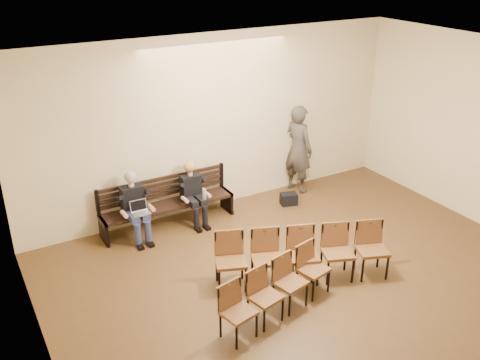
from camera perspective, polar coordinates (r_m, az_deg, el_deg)
The scene contains 11 objects.
ground at distance 7.79m, azimuth 15.72°, elevation -16.95°, with size 10.00×10.00×0.00m, color #53391C.
room_walls at distance 6.96m, azimuth 13.56°, elevation 2.65°, with size 8.02×10.01×3.51m.
bench at distance 10.31m, azimuth -7.63°, elevation -3.67°, with size 2.60×0.90×0.45m, color black.
seated_man at distance 9.84m, azimuth -11.15°, elevation -2.88°, with size 0.50×0.70×1.21m, color black, non-canonical shape.
seated_woman at distance 10.23m, azimuth -5.01°, elevation -1.76°, with size 0.47×0.65×1.09m, color black, non-canonical shape.
laptop at distance 9.67m, azimuth -10.48°, elevation -3.64°, with size 0.31×0.24×0.22m, color silver.
water_bottle at distance 10.06m, azimuth -3.80°, elevation -2.08°, with size 0.07×0.07×0.23m, color silver.
bag at distance 11.10m, azimuth 5.21°, elevation -2.02°, with size 0.33×0.23×0.24m, color black.
passerby at distance 11.40m, azimuth 6.26°, elevation 4.00°, with size 0.80×0.53×2.20m, color #3C3731.
chair_row_front at distance 8.59m, azimuth 6.72°, elevation -8.06°, with size 2.77×0.49×0.90m, color brown.
chair_row_back at distance 7.89m, azimuth 4.10°, elevation -11.62°, with size 1.97×0.44×0.81m, color brown.
Camera 1 is at (-4.53, -3.87, 5.02)m, focal length 40.00 mm.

